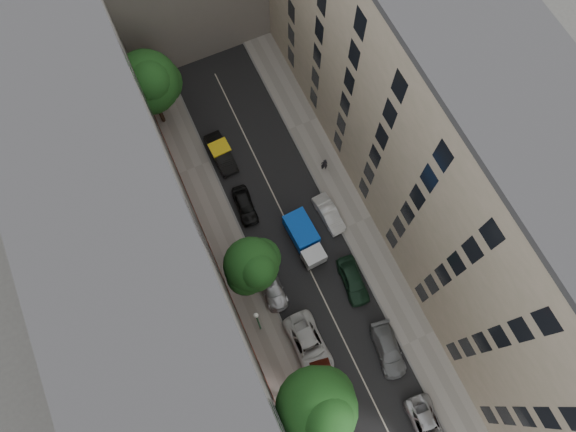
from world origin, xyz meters
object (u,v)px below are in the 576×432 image
car_left_2 (309,345)px  tree_far (149,84)px  car_left_4 (245,205)px  tree_near (319,409)px  car_right_2 (353,280)px  tarp_truck (305,238)px  tree_mid (253,266)px  pedestrian (324,164)px  car_left_1 (327,389)px  car_right_1 (388,350)px  car_left_3 (272,286)px  car_right_3 (329,214)px  car_right_0 (427,426)px  lamp_post (258,321)px  car_left_5 (221,153)px

car_left_2 → tree_far: tree_far is taller
car_left_2 → car_left_4: (0.00, 13.20, -0.10)m
tree_near → car_right_2: bearing=46.4°
tarp_truck → car_left_2: (-3.40, -8.10, -0.48)m
car_right_2 → tree_near: size_ratio=0.43×
car_left_4 → tree_far: (-3.50, 11.33, 5.43)m
tree_mid → pedestrian: size_ratio=4.32×
car_left_4 → tree_mid: bearing=-100.4°
car_left_4 → tree_far: size_ratio=0.43×
tree_near → tree_mid: 11.36m
car_left_1 → car_right_1: (5.78, 0.62, -0.08)m
tarp_truck → tree_near: size_ratio=0.49×
car_left_1 → car_left_3: car_left_1 is taller
car_left_4 → tree_mid: (-1.70, -6.51, 4.31)m
car_right_2 → tarp_truck: bearing=120.6°
tree_mid → pedestrian: 12.68m
car_left_1 → car_left_4: 16.80m
car_right_3 → tree_near: 17.30m
car_left_2 → car_left_3: car_left_2 is taller
car_right_0 → tree_far: (-9.10, 33.73, 5.43)m
tarp_truck → lamp_post: size_ratio=0.75×
car_left_3 → car_right_2: (6.40, -2.40, 0.10)m
tarp_truck → car_left_3: bearing=-152.5°
car_left_1 → car_left_5: 22.40m
car_left_5 → car_right_0: car_left_5 is taller
tree_far → pedestrian: 16.59m
car_left_1 → car_left_2: size_ratio=0.83×
car_left_3 → car_right_0: car_right_0 is taller
tree_near → lamp_post: (-1.30, 7.37, -2.87)m
car_left_1 → pedestrian: size_ratio=2.70×
tarp_truck → car_left_4: (-3.40, 5.10, -0.58)m
tarp_truck → tree_mid: tree_mid is taller
car_right_2 → tree_near: 12.34m
car_left_3 → lamp_post: 4.98m
car_left_2 → tree_near: 7.92m
car_right_3 → car_right_2: bearing=-101.4°
car_right_0 → car_right_2: car_right_2 is taller
car_left_1 → tree_near: bearing=-141.7°
tree_far → car_left_1: bearing=-83.3°
car_right_1 → tarp_truck: bearing=109.8°
lamp_post → tree_near: bearing=-80.0°
lamp_post → pedestrian: size_ratio=3.93×
car_left_3 → car_right_0: 16.12m
car_right_2 → pedestrian: size_ratio=2.59×
car_right_0 → tree_mid: tree_mid is taller
lamp_post → car_left_5: bearing=79.3°
car_left_3 → pedestrian: size_ratio=2.63×
car_left_1 → car_left_3: size_ratio=1.03×
car_left_2 → tarp_truck: bearing=66.9°
car_left_1 → tarp_truck: bearing=81.5°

